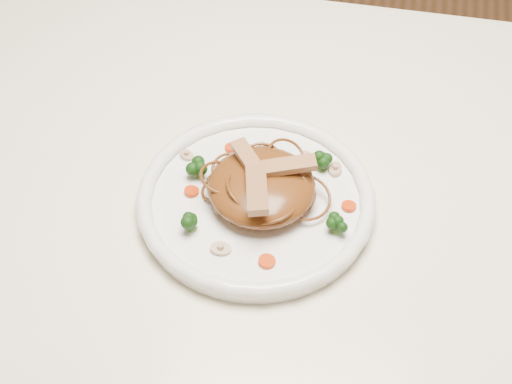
# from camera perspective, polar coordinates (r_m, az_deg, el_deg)

# --- Properties ---
(table) EXTENTS (1.20, 0.80, 0.75)m
(table) POSITION_cam_1_polar(r_m,az_deg,el_deg) (1.06, 3.07, -2.07)
(table) COLOR #EBE3C7
(table) RESTS_ON ground
(plate) EXTENTS (0.31, 0.31, 0.02)m
(plate) POSITION_cam_1_polar(r_m,az_deg,el_deg) (0.94, -0.00, -0.89)
(plate) COLOR white
(plate) RESTS_ON table
(noodle_mound) EXTENTS (0.16, 0.16, 0.04)m
(noodle_mound) POSITION_cam_1_polar(r_m,az_deg,el_deg) (0.92, 0.42, 0.43)
(noodle_mound) COLOR #5F2F12
(noodle_mound) RESTS_ON plate
(chicken_a) EXTENTS (0.07, 0.04, 0.01)m
(chicken_a) POSITION_cam_1_polar(r_m,az_deg,el_deg) (0.90, 2.59, 2.06)
(chicken_a) COLOR tan
(chicken_a) RESTS_ON noodle_mound
(chicken_b) EXTENTS (0.05, 0.06, 0.01)m
(chicken_b) POSITION_cam_1_polar(r_m,az_deg,el_deg) (0.91, -0.60, 2.60)
(chicken_b) COLOR tan
(chicken_b) RESTS_ON noodle_mound
(chicken_c) EXTENTS (0.04, 0.08, 0.01)m
(chicken_c) POSITION_cam_1_polar(r_m,az_deg,el_deg) (0.87, 0.07, 0.17)
(chicken_c) COLOR tan
(chicken_c) RESTS_ON noodle_mound
(broccoli_0) EXTENTS (0.03, 0.03, 0.03)m
(broccoli_0) POSITION_cam_1_polar(r_m,az_deg,el_deg) (0.96, 5.10, 2.35)
(broccoli_0) COLOR #10340B
(broccoli_0) RESTS_ON plate
(broccoli_1) EXTENTS (0.03, 0.03, 0.03)m
(broccoli_1) POSITION_cam_1_polar(r_m,az_deg,el_deg) (0.95, -4.46, 1.97)
(broccoli_1) COLOR #10340B
(broccoli_1) RESTS_ON plate
(broccoli_2) EXTENTS (0.03, 0.03, 0.03)m
(broccoli_2) POSITION_cam_1_polar(r_m,az_deg,el_deg) (0.89, -5.02, -2.21)
(broccoli_2) COLOR #10340B
(broccoli_2) RESTS_ON plate
(broccoli_3) EXTENTS (0.03, 0.03, 0.03)m
(broccoli_3) POSITION_cam_1_polar(r_m,az_deg,el_deg) (0.89, 6.33, -2.51)
(broccoli_3) COLOR #10340B
(broccoli_3) RESTS_ON plate
(carrot_0) EXTENTS (0.02, 0.02, 0.00)m
(carrot_0) POSITION_cam_1_polar(r_m,az_deg,el_deg) (0.98, 4.93, 2.42)
(carrot_0) COLOR red
(carrot_0) RESTS_ON plate
(carrot_1) EXTENTS (0.02, 0.02, 0.00)m
(carrot_1) POSITION_cam_1_polar(r_m,az_deg,el_deg) (0.94, -4.99, 0.05)
(carrot_1) COLOR red
(carrot_1) RESTS_ON plate
(carrot_2) EXTENTS (0.02, 0.02, 0.00)m
(carrot_2) POSITION_cam_1_polar(r_m,az_deg,el_deg) (0.93, 7.16, -1.08)
(carrot_2) COLOR red
(carrot_2) RESTS_ON plate
(carrot_3) EXTENTS (0.02, 0.02, 0.00)m
(carrot_3) POSITION_cam_1_polar(r_m,az_deg,el_deg) (0.99, -1.93, 3.43)
(carrot_3) COLOR red
(carrot_3) RESTS_ON plate
(carrot_4) EXTENTS (0.03, 0.03, 0.00)m
(carrot_4) POSITION_cam_1_polar(r_m,az_deg,el_deg) (0.87, 0.84, -5.36)
(carrot_4) COLOR red
(carrot_4) RESTS_ON plate
(mushroom_0) EXTENTS (0.03, 0.03, 0.01)m
(mushroom_0) POSITION_cam_1_polar(r_m,az_deg,el_deg) (0.88, -2.73, -4.40)
(mushroom_0) COLOR beige
(mushroom_0) RESTS_ON plate
(mushroom_1) EXTENTS (0.03, 0.03, 0.01)m
(mushroom_1) POSITION_cam_1_polar(r_m,az_deg,el_deg) (0.97, 6.12, 1.74)
(mushroom_1) COLOR beige
(mushroom_1) RESTS_ON plate
(mushroom_2) EXTENTS (0.03, 0.03, 0.01)m
(mushroom_2) POSITION_cam_1_polar(r_m,az_deg,el_deg) (0.99, -5.36, 2.82)
(mushroom_2) COLOR beige
(mushroom_2) RESTS_ON plate
(mushroom_3) EXTENTS (0.02, 0.02, 0.01)m
(mushroom_3) POSITION_cam_1_polar(r_m,az_deg,el_deg) (0.98, 3.86, 2.64)
(mushroom_3) COLOR beige
(mushroom_3) RESTS_ON plate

